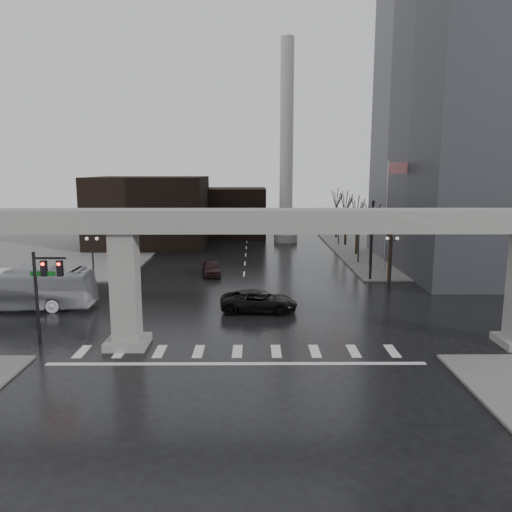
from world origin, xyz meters
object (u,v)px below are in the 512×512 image
object	(u,v)px
signal_mast_arm	(334,223)
city_bus	(17,288)
pickup_truck	(259,301)
far_car	(211,268)

from	to	relation	value
signal_mast_arm	city_bus	bearing A→B (deg)	-159.32
pickup_truck	far_car	distance (m)	14.50
city_bus	far_car	xyz separation A→B (m)	(14.49, 12.73, -0.90)
signal_mast_arm	city_bus	size ratio (longest dim) A/B	1.00
city_bus	far_car	size ratio (longest dim) A/B	2.63
signal_mast_arm	far_car	bearing A→B (deg)	168.35
pickup_truck	city_bus	distance (m)	19.41
far_car	signal_mast_arm	bearing A→B (deg)	-19.57
pickup_truck	city_bus	world-z (taller)	city_bus
pickup_truck	city_bus	size ratio (longest dim) A/B	0.50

